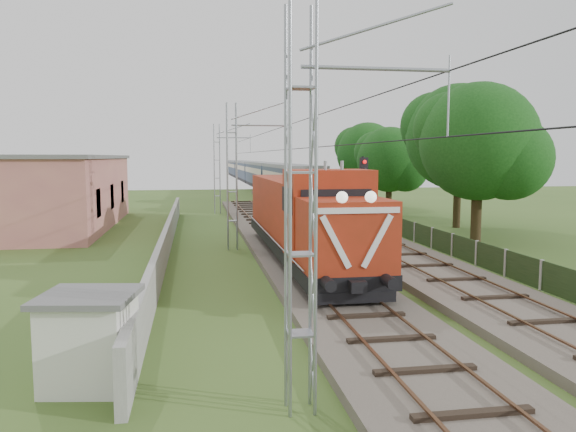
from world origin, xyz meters
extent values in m
plane|color=#3C5B22|center=(0.00, 0.00, 0.00)|extent=(140.00, 140.00, 0.00)
cube|color=#6B6054|center=(0.00, 7.00, 0.15)|extent=(4.20, 70.00, 0.30)
cube|color=black|center=(0.00, 7.00, 0.35)|extent=(2.40, 70.00, 0.10)
cube|color=brown|center=(-0.85, 7.00, 0.42)|extent=(0.08, 70.00, 0.05)
cube|color=brown|center=(0.85, 7.00, 0.42)|extent=(0.08, 70.00, 0.05)
cube|color=#6B6054|center=(5.00, 20.00, 0.15)|extent=(4.20, 80.00, 0.30)
cube|color=black|center=(5.00, 20.00, 0.35)|extent=(2.40, 80.00, 0.10)
cube|color=brown|center=(4.15, 20.00, 0.42)|extent=(0.08, 80.00, 0.05)
cube|color=brown|center=(5.85, 20.00, 0.42)|extent=(0.08, 80.00, 0.05)
cylinder|color=gray|center=(-1.50, -8.00, 6.80)|extent=(3.00, 0.08, 0.08)
cylinder|color=gray|center=(-1.50, 12.00, 6.80)|extent=(3.00, 0.08, 0.08)
cylinder|color=gray|center=(-1.50, 32.00, 6.80)|extent=(3.00, 0.08, 0.08)
cylinder|color=black|center=(0.00, 12.00, 5.50)|extent=(0.03, 70.00, 0.03)
cylinder|color=black|center=(0.00, 12.00, 6.80)|extent=(0.03, 70.00, 0.03)
cube|color=#9E9E99|center=(-6.50, 12.00, 0.75)|extent=(0.25, 40.00, 1.50)
cube|color=tan|center=(-15.00, 24.00, 2.50)|extent=(8.00, 20.00, 5.00)
cube|color=#606060|center=(-15.00, 24.00, 5.10)|extent=(8.40, 20.40, 0.25)
cube|color=black|center=(-11.05, 18.00, 2.20)|extent=(0.10, 1.60, 1.80)
cube|color=black|center=(-11.05, 24.00, 2.20)|extent=(0.10, 1.60, 1.80)
cube|color=black|center=(-11.05, 30.00, 2.20)|extent=(0.10, 1.60, 1.80)
cube|color=black|center=(8.00, 3.00, 0.60)|extent=(0.05, 32.00, 1.15)
cube|color=#9E9E99|center=(8.00, 18.00, 0.60)|extent=(0.12, 0.12, 1.20)
cube|color=black|center=(0.00, 7.15, 1.02)|extent=(3.13, 17.72, 0.52)
cube|color=black|center=(0.00, 1.42, 0.71)|extent=(2.29, 3.75, 0.52)
cube|color=black|center=(0.00, 12.88, 0.71)|extent=(2.29, 3.75, 0.52)
cube|color=black|center=(0.00, -1.61, 0.61)|extent=(2.71, 0.26, 0.36)
cube|color=#9E2611|center=(0.00, -0.41, 2.48)|extent=(3.02, 2.61, 2.40)
sphere|color=white|center=(-0.47, -1.66, 3.84)|extent=(0.38, 0.38, 0.38)
sphere|color=white|center=(0.47, -1.66, 3.84)|extent=(0.38, 0.38, 0.38)
cube|color=silver|center=(-0.68, -1.73, 2.43)|extent=(1.05, 0.06, 1.74)
cube|color=silver|center=(0.68, -1.73, 2.43)|extent=(1.05, 0.06, 1.74)
cube|color=silver|center=(0.00, -1.73, 3.42)|extent=(2.81, 0.06, 0.19)
cube|color=#9E2611|center=(0.00, 2.15, 2.95)|extent=(3.13, 2.50, 3.33)
cube|color=black|center=(0.00, 0.87, 3.47)|extent=(2.61, 0.06, 0.94)
cube|color=#9E2611|center=(0.00, 9.70, 2.64)|extent=(2.92, 12.61, 2.71)
cylinder|color=black|center=(0.00, 6.52, 4.15)|extent=(0.46, 0.46, 0.42)
cylinder|color=gray|center=(-0.31, 1.31, 4.77)|extent=(0.13, 0.13, 0.36)
cylinder|color=gray|center=(0.31, 1.31, 4.77)|extent=(0.13, 0.13, 0.36)
cube|color=black|center=(5.00, 40.17, 0.92)|extent=(3.01, 22.82, 0.52)
cube|color=#2C394A|center=(5.00, 40.17, 2.58)|extent=(3.11, 22.82, 2.80)
cube|color=#C0B395|center=(5.00, 40.17, 3.10)|extent=(3.15, 21.91, 0.78)
cube|color=gray|center=(5.00, 40.17, 4.13)|extent=(3.16, 22.82, 0.36)
cube|color=black|center=(5.00, 64.02, 0.92)|extent=(3.01, 22.82, 0.52)
cube|color=#2C394A|center=(5.00, 64.02, 2.58)|extent=(3.11, 22.82, 2.80)
cube|color=#C0B395|center=(5.00, 64.02, 3.10)|extent=(3.15, 21.91, 0.78)
cube|color=gray|center=(5.00, 64.02, 4.13)|extent=(3.16, 22.82, 0.36)
cube|color=black|center=(5.00, 87.88, 0.92)|extent=(3.01, 22.82, 0.52)
cube|color=#2C394A|center=(5.00, 87.88, 2.58)|extent=(3.11, 22.82, 2.80)
cube|color=#C0B395|center=(5.00, 87.88, 3.10)|extent=(3.15, 21.91, 0.78)
cube|color=gray|center=(5.00, 87.88, 4.13)|extent=(3.16, 22.82, 0.36)
cube|color=black|center=(5.00, 111.74, 0.92)|extent=(3.01, 22.82, 0.52)
cube|color=#2C394A|center=(5.00, 111.74, 2.58)|extent=(3.11, 22.82, 2.80)
cube|color=#C0B395|center=(5.00, 111.74, 3.10)|extent=(3.15, 21.91, 0.78)
cube|color=gray|center=(5.00, 111.74, 4.13)|extent=(3.16, 22.82, 0.36)
cylinder|color=black|center=(2.93, 7.24, 2.56)|extent=(0.14, 0.14, 5.12)
cube|color=black|center=(2.93, 7.08, 4.50)|extent=(0.37, 0.25, 1.13)
sphere|color=red|center=(2.93, 6.96, 4.86)|extent=(0.18, 0.18, 0.18)
sphere|color=black|center=(2.93, 6.96, 4.50)|extent=(0.18, 0.18, 0.18)
sphere|color=black|center=(2.93, 6.96, 4.15)|extent=(0.18, 0.18, 0.18)
cube|color=navy|center=(2.98, 7.11, 2.87)|extent=(0.57, 0.09, 0.41)
cube|color=silver|center=(-7.40, -5.98, 0.97)|extent=(2.02, 2.02, 1.94)
cube|color=#606060|center=(-7.40, -5.98, 2.03)|extent=(2.32, 2.32, 0.13)
cylinder|color=#392B17|center=(11.55, 12.31, 2.13)|extent=(0.62, 0.62, 4.25)
sphere|color=#113D10|center=(11.55, 12.31, 5.99)|extent=(6.96, 6.96, 6.96)
sphere|color=#113D10|center=(12.95, 11.27, 5.02)|extent=(4.87, 4.87, 4.87)
sphere|color=#113D10|center=(10.34, 13.53, 6.76)|extent=(4.52, 4.52, 4.52)
cylinder|color=#392B17|center=(13.66, 19.09, 2.31)|extent=(0.53, 0.53, 4.62)
sphere|color=#113D10|center=(13.66, 19.09, 6.50)|extent=(7.55, 7.55, 7.55)
sphere|color=#113D10|center=(15.17, 17.95, 5.45)|extent=(5.29, 5.29, 5.29)
sphere|color=#113D10|center=(12.33, 20.41, 7.34)|extent=(4.91, 4.91, 4.91)
cylinder|color=#392B17|center=(11.73, 28.10, 1.73)|extent=(0.53, 0.53, 3.46)
sphere|color=#113D10|center=(11.73, 28.10, 4.87)|extent=(5.65, 5.65, 5.65)
sphere|color=#113D10|center=(12.86, 27.25, 4.08)|extent=(3.96, 3.96, 3.96)
sphere|color=#113D10|center=(10.74, 29.09, 5.50)|extent=(3.67, 3.67, 3.67)
cylinder|color=#392B17|center=(12.59, 37.12, 1.93)|extent=(0.61, 0.61, 3.87)
sphere|color=#113D10|center=(12.59, 37.12, 5.45)|extent=(6.33, 6.33, 6.33)
sphere|color=#113D10|center=(13.86, 36.17, 4.57)|extent=(4.43, 4.43, 4.43)
sphere|color=#113D10|center=(11.48, 38.23, 6.16)|extent=(4.12, 4.12, 4.12)
camera|label=1|loc=(-5.03, -18.67, 5.10)|focal=35.00mm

